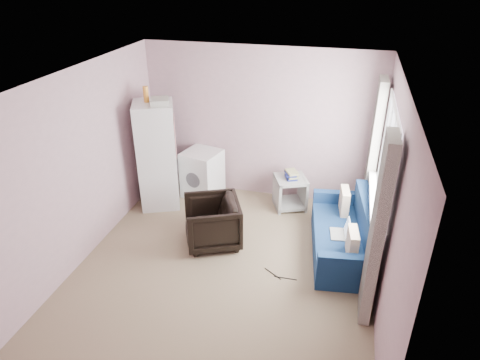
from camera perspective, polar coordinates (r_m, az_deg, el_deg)
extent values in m
cube|color=#877358|center=(5.81, -2.00, -11.50)|extent=(3.80, 4.20, 0.02)
cube|color=silver|center=(4.66, -2.51, 13.36)|extent=(3.80, 4.20, 0.02)
cube|color=#B08B94|center=(6.99, 2.73, 7.43)|extent=(3.80, 0.02, 2.50)
cube|color=#B08B94|center=(3.52, -12.43, -16.27)|extent=(3.80, 0.02, 2.50)
cube|color=#B08B94|center=(5.90, -20.31, 1.75)|extent=(0.02, 4.20, 2.50)
cube|color=#B08B94|center=(4.97, 19.41, -3.02)|extent=(0.02, 4.20, 2.50)
cube|color=white|center=(5.49, 19.22, 2.88)|extent=(0.01, 1.60, 1.20)
imported|color=black|center=(6.03, -3.73, -5.37)|extent=(0.93, 0.95, 0.76)
cube|color=silver|center=(6.89, -10.98, 3.20)|extent=(0.78, 0.78, 1.73)
cube|color=#464349|center=(6.98, -8.35, 1.70)|extent=(0.22, 0.51, 0.02)
cube|color=#464349|center=(6.98, -8.62, 6.13)|extent=(0.03, 0.04, 0.49)
cube|color=silver|center=(6.73, -8.65, 5.92)|extent=(0.17, 0.39, 0.59)
cylinder|color=orange|center=(6.61, -12.43, 11.11)|extent=(0.10, 0.10, 0.24)
cube|color=#ADAEA4|center=(6.48, -10.66, 10.26)|extent=(0.35, 0.37, 0.09)
cube|color=silver|center=(7.26, -5.04, 0.86)|extent=(0.68, 0.68, 0.80)
cube|color=#464349|center=(7.09, -5.24, 3.49)|extent=(0.63, 0.62, 0.05)
cylinder|color=#464349|center=(7.05, -6.30, -0.03)|extent=(0.26, 0.08, 0.26)
cube|color=gray|center=(6.87, 6.80, 0.09)|extent=(0.63, 0.63, 0.04)
cube|color=gray|center=(7.08, 6.60, -3.08)|extent=(0.63, 0.63, 0.04)
cube|color=gray|center=(6.93, 4.95, -1.78)|extent=(0.22, 0.46, 0.53)
cube|color=gray|center=(7.04, 8.41, -1.52)|extent=(0.22, 0.46, 0.53)
cube|color=navy|center=(6.85, 6.82, 0.37)|extent=(0.24, 0.28, 0.03)
cube|color=#989665|center=(6.84, 6.93, 0.61)|extent=(0.25, 0.28, 0.03)
cube|color=navy|center=(6.83, 6.75, 0.86)|extent=(0.23, 0.27, 0.03)
cube|color=#989665|center=(6.81, 6.94, 1.06)|extent=(0.25, 0.28, 0.03)
cube|color=navy|center=(6.09, 13.39, -8.08)|extent=(0.97, 1.70, 0.36)
cube|color=navy|center=(5.93, 16.67, -5.21)|extent=(0.37, 1.62, 0.39)
cube|color=navy|center=(5.31, 14.44, -10.58)|extent=(0.77, 0.22, 0.18)
cube|color=navy|center=(6.60, 13.07, -2.25)|extent=(0.77, 0.22, 0.18)
cube|color=beige|center=(5.47, 14.74, -8.18)|extent=(0.15, 0.37, 0.36)
cube|color=beige|center=(6.34, 13.74, -2.72)|extent=(0.15, 0.37, 0.36)
cube|color=gray|center=(5.90, 12.97, -7.06)|extent=(0.24, 0.32, 0.02)
cube|color=silver|center=(5.86, 14.17, -6.28)|extent=(0.09, 0.30, 0.20)
cube|color=white|center=(5.76, 17.60, -2.74)|extent=(0.14, 1.70, 0.04)
cube|color=white|center=(5.75, 18.13, -2.54)|extent=(0.02, 1.68, 0.05)
cube|color=white|center=(5.49, 19.04, 2.90)|extent=(0.02, 1.68, 0.05)
cube|color=white|center=(5.28, 20.03, 8.82)|extent=(0.02, 1.68, 0.05)
cube|color=white|center=(4.76, 19.45, -0.97)|extent=(0.02, 0.05, 1.20)
cube|color=white|center=(5.24, 19.16, 1.73)|extent=(0.02, 0.05, 1.20)
cube|color=white|center=(5.73, 18.92, 3.97)|extent=(0.02, 0.05, 1.20)
cube|color=white|center=(6.23, 18.72, 5.86)|extent=(0.02, 0.05, 1.20)
cube|color=beige|center=(4.71, 17.78, -6.70)|extent=(0.12, 0.46, 2.18)
cube|color=beige|center=(6.62, 17.34, 3.60)|extent=(0.12, 0.46, 2.18)
cylinder|color=black|center=(5.64, 6.06, -12.87)|extent=(0.30, 0.01, 0.01)
cylinder|color=black|center=(5.69, 4.39, -12.34)|extent=(0.25, 0.18, 0.01)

